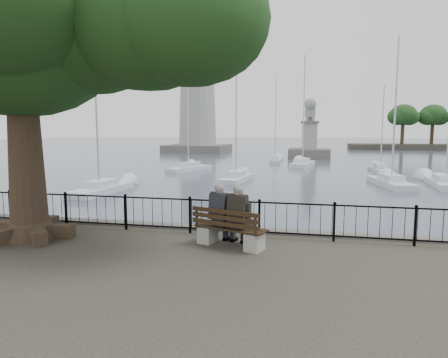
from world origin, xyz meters
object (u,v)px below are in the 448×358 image
(person_left, at_px, (222,216))
(tree, at_px, (49,19))
(lion_monument, at_px, (309,143))
(person_right, at_px, (241,219))
(lighthouse, at_px, (197,75))
(bench, at_px, (229,233))

(person_left, distance_m, tree, 6.79)
(tree, xyz_separation_m, lion_monument, (6.35, 48.72, -4.69))
(person_left, relative_size, person_right, 1.00)
(lion_monument, bearing_deg, person_right, -91.57)
(person_left, distance_m, lighthouse, 64.20)
(lighthouse, distance_m, lion_monument, 26.10)
(bench, bearing_deg, person_left, 139.22)
(lighthouse, bearing_deg, person_right, -72.87)
(tree, bearing_deg, lion_monument, 82.58)
(person_left, relative_size, lion_monument, 0.19)
(person_left, bearing_deg, lion_monument, 87.82)
(bench, xyz_separation_m, lion_monument, (1.62, 48.53, 0.76))
(lion_monument, bearing_deg, lighthouse, 148.91)
(person_left, relative_size, lighthouse, 0.05)
(bench, bearing_deg, lion_monument, 88.09)
(person_right, bearing_deg, lighthouse, 107.13)
(person_right, relative_size, lighthouse, 0.05)
(person_right, xyz_separation_m, lighthouse, (-18.67, 60.57, 12.02))
(bench, height_order, lighthouse, lighthouse)
(person_left, height_order, lighthouse, lighthouse)
(bench, relative_size, person_left, 1.25)
(bench, height_order, person_right, person_right)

